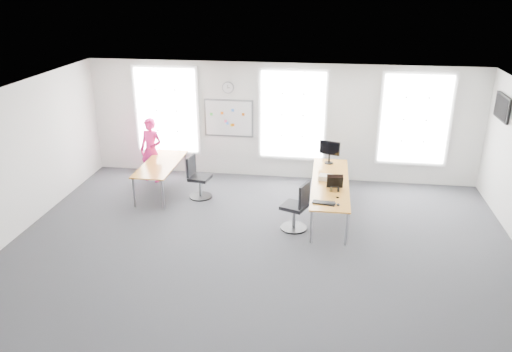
% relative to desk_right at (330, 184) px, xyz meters
% --- Properties ---
extents(floor, '(10.00, 10.00, 0.00)m').
position_rel_desk_right_xyz_m(floor, '(-1.31, -1.98, -0.69)').
color(floor, '#2C2C31').
rests_on(floor, ground).
extents(ceiling, '(10.00, 10.00, 0.00)m').
position_rel_desk_right_xyz_m(ceiling, '(-1.31, -1.98, 2.31)').
color(ceiling, silver).
rests_on(ceiling, ground).
extents(wall_back, '(10.00, 0.00, 10.00)m').
position_rel_desk_right_xyz_m(wall_back, '(-1.31, 2.02, 0.81)').
color(wall_back, silver).
rests_on(wall_back, ground).
extents(wall_front, '(10.00, 0.00, 10.00)m').
position_rel_desk_right_xyz_m(wall_front, '(-1.31, -5.98, 0.81)').
color(wall_front, silver).
rests_on(wall_front, ground).
extents(wall_left, '(0.00, 10.00, 10.00)m').
position_rel_desk_right_xyz_m(wall_left, '(-6.31, -1.98, 0.81)').
color(wall_left, silver).
rests_on(wall_left, ground).
extents(window_left, '(1.60, 0.06, 2.20)m').
position_rel_desk_right_xyz_m(window_left, '(-4.31, 1.99, 1.01)').
color(window_left, silver).
rests_on(window_left, wall_back).
extents(window_mid, '(1.60, 0.06, 2.20)m').
position_rel_desk_right_xyz_m(window_mid, '(-1.01, 1.99, 1.01)').
color(window_mid, silver).
rests_on(window_mid, wall_back).
extents(window_right, '(1.60, 0.06, 2.20)m').
position_rel_desk_right_xyz_m(window_right, '(1.99, 1.99, 1.01)').
color(window_right, silver).
rests_on(window_right, wall_back).
extents(desk_right, '(0.81, 3.03, 0.74)m').
position_rel_desk_right_xyz_m(desk_right, '(0.00, 0.00, 0.00)').
color(desk_right, gold).
rests_on(desk_right, ground).
extents(desk_left, '(0.81, 2.03, 0.74)m').
position_rel_desk_right_xyz_m(desk_left, '(-4.09, 0.60, -0.01)').
color(desk_left, gold).
rests_on(desk_left, ground).
extents(chair_right, '(0.62, 0.62, 1.06)m').
position_rel_desk_right_xyz_m(chair_right, '(-0.66, -0.92, -0.22)').
color(chair_right, black).
rests_on(chair_right, ground).
extents(chair_left, '(0.55, 0.55, 1.03)m').
position_rel_desk_right_xyz_m(chair_left, '(-3.13, 0.41, -0.24)').
color(chair_left, black).
rests_on(chair_left, ground).
extents(person, '(0.68, 0.52, 1.66)m').
position_rel_desk_right_xyz_m(person, '(-4.55, 1.26, 0.14)').
color(person, '#E81E74').
rests_on(person, ground).
extents(whiteboard, '(1.20, 0.03, 0.90)m').
position_rel_desk_right_xyz_m(whiteboard, '(-2.66, 1.99, 0.86)').
color(whiteboard, white).
rests_on(whiteboard, wall_back).
extents(wall_clock, '(0.30, 0.04, 0.30)m').
position_rel_desk_right_xyz_m(wall_clock, '(-2.66, 1.99, 1.66)').
color(wall_clock, gray).
rests_on(wall_clock, wall_back).
extents(tv, '(0.06, 0.90, 0.55)m').
position_rel_desk_right_xyz_m(tv, '(3.64, 1.02, 1.61)').
color(tv, black).
rests_on(tv, wall_right).
extents(keyboard, '(0.48, 0.26, 0.02)m').
position_rel_desk_right_xyz_m(keyboard, '(-0.12, -1.16, 0.06)').
color(keyboard, black).
rests_on(keyboard, desk_right).
extents(mouse, '(0.08, 0.11, 0.04)m').
position_rel_desk_right_xyz_m(mouse, '(0.16, -1.22, 0.07)').
color(mouse, black).
rests_on(mouse, desk_right).
extents(lens_cap, '(0.07, 0.07, 0.01)m').
position_rel_desk_right_xyz_m(lens_cap, '(0.15, -0.84, 0.05)').
color(lens_cap, black).
rests_on(lens_cap, desk_right).
extents(headphones, '(0.20, 0.11, 0.12)m').
position_rel_desk_right_xyz_m(headphones, '(0.09, -0.52, 0.10)').
color(headphones, black).
rests_on(headphones, desk_right).
extents(laptop_sleeve, '(0.35, 0.21, 0.28)m').
position_rel_desk_right_xyz_m(laptop_sleeve, '(0.09, -0.32, 0.19)').
color(laptop_sleeve, black).
rests_on(laptop_sleeve, desk_right).
extents(paper_stack, '(0.34, 0.27, 0.11)m').
position_rel_desk_right_xyz_m(paper_stack, '(-0.10, 0.12, 0.10)').
color(paper_stack, beige).
rests_on(paper_stack, desk_right).
extents(monitor, '(0.49, 0.22, 0.56)m').
position_rel_desk_right_xyz_m(monitor, '(-0.04, 1.19, 0.39)').
color(monitor, black).
rests_on(monitor, desk_right).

